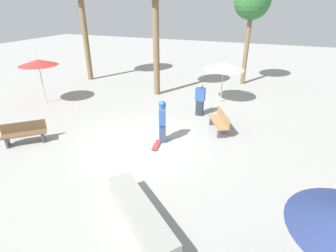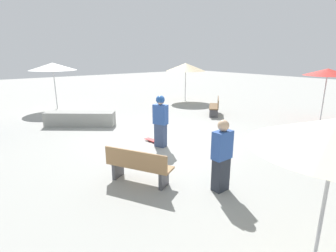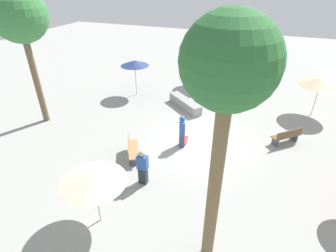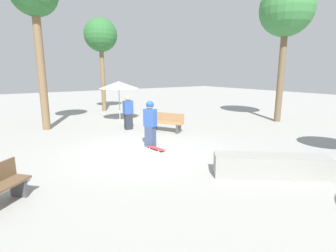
# 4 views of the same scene
# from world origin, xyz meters

# --- Properties ---
(ground_plane) EXTENTS (60.00, 60.00, 0.00)m
(ground_plane) POSITION_xyz_m (0.00, 0.00, 0.00)
(ground_plane) COLOR #9E9E99
(skater_main) EXTENTS (0.40, 0.51, 1.70)m
(skater_main) POSITION_xyz_m (0.59, 0.45, 0.92)
(skater_main) COLOR #38476B
(skater_main) RESTS_ON ground_plane
(skateboard) EXTENTS (0.32, 0.82, 0.07)m
(skateboard) POSITION_xyz_m (0.53, -0.02, 0.06)
(skateboard) COLOR red
(skateboard) RESTS_ON ground_plane
(concrete_ledge) EXTENTS (2.65, 2.32, 0.59)m
(concrete_ledge) POSITION_xyz_m (1.75, -3.76, 0.29)
(concrete_ledge) COLOR gray
(concrete_ledge) RESTS_ON ground_plane
(bench_near) EXTENTS (1.14, 1.62, 0.85)m
(bench_near) POSITION_xyz_m (2.49, 2.18, 0.43)
(bench_near) COLOR #47474C
(bench_near) RESTS_ON ground_plane
(bench_far) EXTENTS (1.48, 1.40, 0.85)m
(bench_far) POSITION_xyz_m (-4.33, -1.68, 0.43)
(bench_far) COLOR #47474C
(bench_far) RESTS_ON ground_plane
(shade_umbrella_red) EXTENTS (1.97, 1.97, 2.35)m
(shade_umbrella_red) POSITION_xyz_m (-7.11, 2.18, 2.19)
(shade_umbrella_red) COLOR #B7B7BC
(shade_umbrella_red) RESTS_ON ground_plane
(shade_umbrella_cream) EXTENTS (2.17, 2.17, 2.19)m
(shade_umbrella_cream) POSITION_xyz_m (1.82, 5.88, 1.99)
(shade_umbrella_cream) COLOR #B7B7BC
(shade_umbrella_cream) RESTS_ON ground_plane
(palm_tree_center_right) EXTENTS (2.18, 2.18, 6.19)m
(palm_tree_center_right) POSITION_xyz_m (2.48, 9.97, 5.00)
(palm_tree_center_right) COLOR brown
(palm_tree_center_right) RESTS_ON ground_plane
(bystander_watching) EXTENTS (0.45, 0.25, 1.62)m
(bystander_watching) POSITION_xyz_m (1.23, 3.58, 0.81)
(bystander_watching) COLOR #282D38
(bystander_watching) RESTS_ON ground_plane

